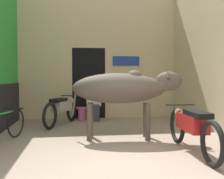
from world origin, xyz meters
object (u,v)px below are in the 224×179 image
motorcycle_near (192,127)px  plastic_stool (82,113)px  motorcycle_far (62,108)px  shopkeeper_seated (94,100)px  cow (124,89)px  bicycle (2,126)px

motorcycle_near → plastic_stool: 4.24m
motorcycle_far → plastic_stool: size_ratio=4.78×
shopkeeper_seated → plastic_stool: (-0.35, 0.16, -0.41)m
motorcycle_far → shopkeeper_seated: shopkeeper_seated is taller
cow → bicycle: bearing=-178.8°
bicycle → plastic_stool: (1.67, 2.65, -0.12)m
motorcycle_far → plastic_stool: 0.95m
plastic_stool → motorcycle_far: bearing=-128.9°
motorcycle_far → plastic_stool: bearing=51.1°
bicycle → cow: bearing=1.2°
motorcycle_near → plastic_stool: size_ratio=5.30×
bicycle → plastic_stool: bicycle is taller
motorcycle_far → shopkeeper_seated: size_ratio=1.60×
motorcycle_near → cow: bearing=128.1°
cow → shopkeeper_seated: 2.53m
motorcycle_near → shopkeeper_seated: bearing=111.4°
bicycle → shopkeeper_seated: size_ratio=1.35×
bicycle → shopkeeper_seated: (2.02, 2.49, 0.29)m
bicycle → plastic_stool: 3.14m
bicycle → plastic_stool: size_ratio=4.05×
motorcycle_near → bicycle: motorcycle_near is taller
cow → motorcycle_far: bearing=126.6°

